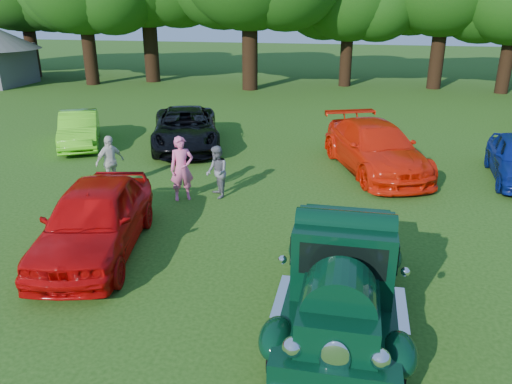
% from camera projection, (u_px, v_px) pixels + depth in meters
% --- Properties ---
extents(ground, '(120.00, 120.00, 0.00)m').
position_uv_depth(ground, '(254.00, 282.00, 9.89)').
color(ground, '#1E4610').
rests_on(ground, ground).
extents(hero_pickup, '(2.27, 4.88, 1.91)m').
position_uv_depth(hero_pickup, '(342.00, 274.00, 8.57)').
color(hero_pickup, black).
rests_on(hero_pickup, ground).
extents(red_convertible, '(2.76, 4.92, 1.58)m').
position_uv_depth(red_convertible, '(95.00, 219.00, 10.83)').
color(red_convertible, '#BD0808').
rests_on(red_convertible, ground).
extents(back_car_lime, '(3.01, 4.11, 1.29)m').
position_uv_depth(back_car_lime, '(79.00, 129.00, 19.01)').
color(back_car_lime, '#56CF1B').
rests_on(back_car_lime, ground).
extents(back_car_black, '(3.95, 5.68, 1.44)m').
position_uv_depth(back_car_black, '(186.00, 128.00, 18.85)').
color(back_car_black, black).
rests_on(back_car_black, ground).
extents(back_car_orange, '(4.00, 5.79, 1.56)m').
position_uv_depth(back_car_orange, '(375.00, 148.00, 16.13)').
color(back_car_orange, red).
rests_on(back_car_orange, ground).
extents(spectator_pink, '(0.79, 0.70, 1.80)m').
position_uv_depth(spectator_pink, '(182.00, 169.00, 13.73)').
color(spectator_pink, pink).
rests_on(spectator_pink, ground).
extents(spectator_grey, '(0.85, 0.91, 1.49)m').
position_uv_depth(spectator_grey, '(217.00, 172.00, 13.94)').
color(spectator_grey, slate).
rests_on(spectator_grey, ground).
extents(spectator_white, '(0.79, 1.00, 1.59)m').
position_uv_depth(spectator_white, '(110.00, 162.00, 14.65)').
color(spectator_white, silver).
rests_on(spectator_white, ground).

